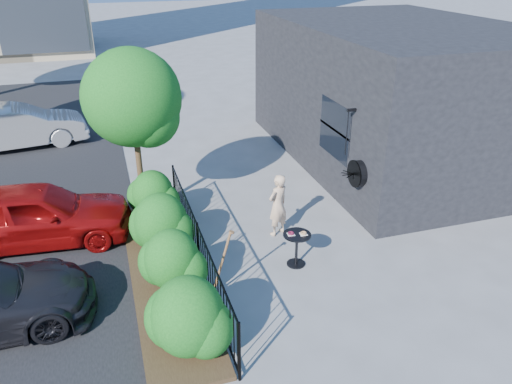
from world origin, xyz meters
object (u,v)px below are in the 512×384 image
object	(u,v)px
cafe_table	(297,244)
woman	(278,205)
patio_tree	(136,104)
car_silver	(18,127)
shovel	(221,267)
car_red	(35,214)

from	to	relation	value
cafe_table	woman	size ratio (longest dim) A/B	0.52
patio_tree	car_silver	size ratio (longest dim) A/B	0.94
shovel	car_red	world-z (taller)	car_red
patio_tree	car_red	size ratio (longest dim) A/B	0.98
patio_tree	car_silver	world-z (taller)	patio_tree
car_silver	car_red	bearing A→B (deg)	-179.46
cafe_table	car_red	distance (m)	5.68
car_silver	shovel	bearing A→B (deg)	-163.57
cafe_table	car_red	size ratio (longest dim) A/B	0.19
cafe_table	car_silver	size ratio (longest dim) A/B	0.18
patio_tree	cafe_table	xyz separation A→B (m)	(2.67, -3.14, -2.27)
cafe_table	car_silver	distance (m)	10.94
car_silver	woman	bearing A→B (deg)	-149.99
shovel	car_red	bearing A→B (deg)	138.26
patio_tree	cafe_table	world-z (taller)	patio_tree
patio_tree	cafe_table	distance (m)	4.71
cafe_table	shovel	bearing A→B (deg)	-163.86
cafe_table	woman	bearing A→B (deg)	87.71
patio_tree	car_silver	bearing A→B (deg)	119.89
car_red	car_silver	size ratio (longest dim) A/B	0.96
car_red	car_silver	distance (m)	6.63
woman	car_red	bearing A→B (deg)	-39.98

